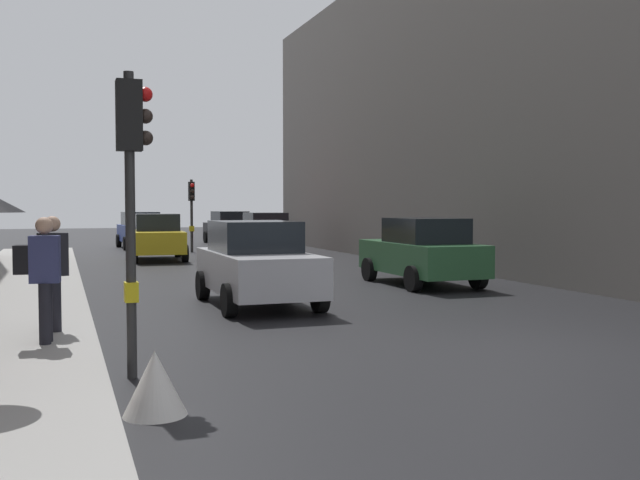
{
  "coord_description": "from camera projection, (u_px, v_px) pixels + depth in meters",
  "views": [
    {
      "loc": [
        -6.12,
        -8.96,
        2.1
      ],
      "look_at": [
        -0.05,
        8.02,
        1.23
      ],
      "focal_mm": 40.88,
      "sensor_mm": 36.0,
      "label": 1
    }
  ],
  "objects": [
    {
      "name": "ground_plane",
      "position": [
        509.0,
        349.0,
        10.58
      ],
      "size": [
        120.0,
        120.0,
        0.0
      ],
      "primitive_type": "plane",
      "color": "black"
    },
    {
      "name": "sidewalk_kerb",
      "position": [
        9.0,
        311.0,
        13.85
      ],
      "size": [
        2.88,
        40.0,
        0.16
      ],
      "primitive_type": "cube",
      "color": "#A8A5A0",
      "rests_on": "ground"
    },
    {
      "name": "building_facade_right",
      "position": [
        582.0,
        107.0,
        26.16
      ],
      "size": [
        12.0,
        34.72,
        11.24
      ],
      "primitive_type": "cube",
      "color": "slate",
      "rests_on": "ground"
    },
    {
      "name": "traffic_light_near_left",
      "position": [
        132.0,
        168.0,
        8.7
      ],
      "size": [
        0.43,
        0.24,
        3.68
      ],
      "color": "#2D2D2D",
      "rests_on": "ground"
    },
    {
      "name": "traffic_light_far_median",
      "position": [
        192.0,
        202.0,
        32.18
      ],
      "size": [
        0.25,
        0.43,
        3.23
      ],
      "color": "#2D2D2D",
      "rests_on": "ground"
    },
    {
      "name": "car_yellow_taxi",
      "position": [
        157.0,
        237.0,
        27.81
      ],
      "size": [
        2.19,
        4.29,
        1.76
      ],
      "color": "yellow",
      "rests_on": "ground"
    },
    {
      "name": "car_dark_suv",
      "position": [
        229.0,
        228.0,
        39.42
      ],
      "size": [
        2.21,
        4.3,
        1.76
      ],
      "color": "black",
      "rests_on": "ground"
    },
    {
      "name": "car_silver_hatchback",
      "position": [
        257.0,
        263.0,
        15.19
      ],
      "size": [
        2.02,
        4.2,
        1.76
      ],
      "color": "#BCBCC1",
      "rests_on": "ground"
    },
    {
      "name": "car_blue_van",
      "position": [
        141.0,
        230.0,
        35.34
      ],
      "size": [
        2.17,
        4.28,
        1.76
      ],
      "color": "navy",
      "rests_on": "ground"
    },
    {
      "name": "car_green_estate",
      "position": [
        422.0,
        252.0,
        19.05
      ],
      "size": [
        2.04,
        4.21,
        1.76
      ],
      "color": "#2D6038",
      "rests_on": "ground"
    },
    {
      "name": "car_red_sedan",
      "position": [
        264.0,
        232.0,
        32.73
      ],
      "size": [
        2.06,
        4.22,
        1.76
      ],
      "color": "red",
      "rests_on": "ground"
    },
    {
      "name": "pedestrian_with_grey_backpack",
      "position": [
        42.0,
        272.0,
        10.17
      ],
      "size": [
        0.63,
        0.36,
        1.77
      ],
      "color": "black",
      "rests_on": "sidewalk_kerb"
    },
    {
      "name": "pedestrian_in_dark_coat",
      "position": [
        53.0,
        268.0,
        11.17
      ],
      "size": [
        0.46,
        0.37,
        1.77
      ],
      "color": "black",
      "rests_on": "sidewalk_kerb"
    },
    {
      "name": "warning_sign_triangle",
      "position": [
        155.0,
        383.0,
        7.24
      ],
      "size": [
        0.64,
        0.64,
        0.65
      ],
      "primitive_type": "cone",
      "color": "silver",
      "rests_on": "ground"
    }
  ]
}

